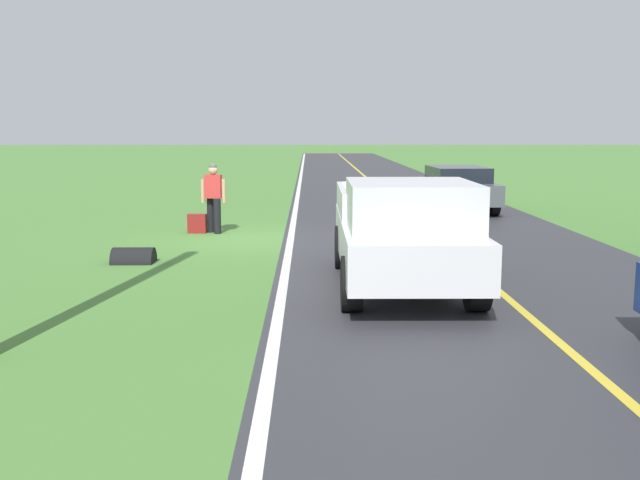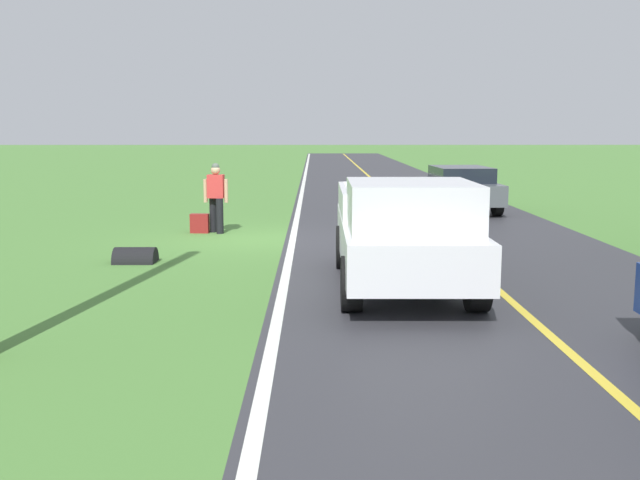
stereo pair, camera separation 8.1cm
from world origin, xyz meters
The scene contains 9 objects.
ground_plane centered at (0.00, 0.00, 0.00)m, with size 200.00×200.00×0.00m, color #4C7F38.
road_surface centered at (-4.37, 0.00, 0.00)m, with size 7.37×120.00×0.00m, color #333338.
lane_edge_line centered at (-0.86, 0.00, 0.01)m, with size 0.16×117.60×0.00m, color silver.
lane_centre_line centered at (-4.37, 0.00, 0.01)m, with size 0.14×117.60×0.00m, color gold.
hitchhiker_walking centered at (1.08, -1.07, 0.98)m, with size 0.62×0.53×1.75m.
suitcase_carried centered at (1.50, -1.02, 0.24)m, with size 0.20×0.46×0.48m, color maroon.
pickup_truck_passing centered at (-2.82, 5.56, 0.97)m, with size 2.14×5.42×1.82m.
sedan_near_oncoming centered at (-5.98, -5.94, 0.75)m, with size 2.06×4.47×1.41m.
drainage_culvert centered at (2.13, 3.07, 0.00)m, with size 0.60×0.60×0.80m, color black.
Camera 1 is at (-1.30, 17.27, 2.60)m, focal length 41.27 mm.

